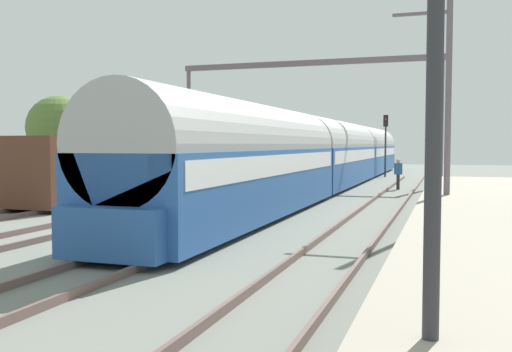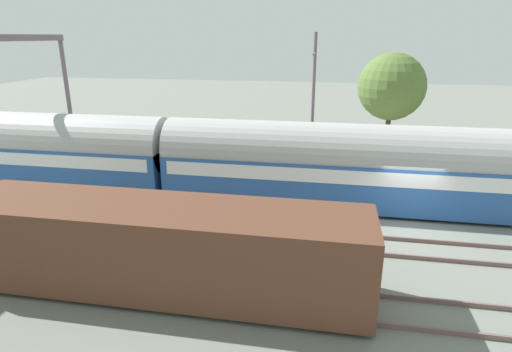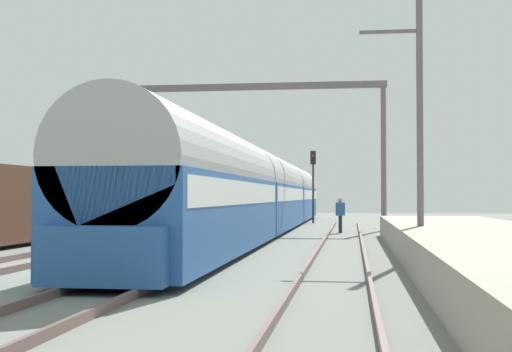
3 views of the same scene
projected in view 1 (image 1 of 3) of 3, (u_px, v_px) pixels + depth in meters
ground at (141, 230)px, 17.04m from camera, size 120.00×120.00×0.00m
track_west at (81, 224)px, 17.69m from camera, size 1.51×60.00×0.16m
track_east at (204, 231)px, 16.38m from camera, size 1.51×60.00×0.16m
track_far_east at (349, 238)px, 15.07m from camera, size 1.52×60.00×0.16m
platform at (500, 221)px, 15.73m from camera, size 4.40×28.00×0.90m
passenger_train at (335, 154)px, 34.92m from camera, size 2.93×49.20×3.82m
freight_car at (116, 167)px, 27.03m from camera, size 2.80×13.00×2.70m
person_crossing at (398, 171)px, 32.18m from camera, size 0.46×0.37×1.73m
railway_signal_near at (435, 57)px, 4.73m from camera, size 0.36×0.30×5.09m
railway_signal_far at (386, 137)px, 44.59m from camera, size 0.36×0.30×4.81m
catenary_gantry at (306, 91)px, 36.45m from camera, size 16.80×0.28×7.86m
catenary_pole_east_mid at (447, 95)px, 18.57m from camera, size 1.90×0.20×8.00m
tree_west_background at (59, 128)px, 34.74m from camera, size 3.84×3.84×5.47m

